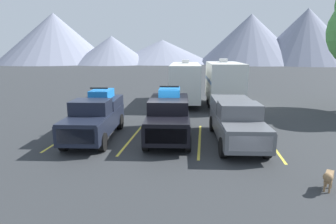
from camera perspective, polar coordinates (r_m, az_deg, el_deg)
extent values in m
plane|color=#2D3033|center=(14.12, -0.78, -6.07)|extent=(240.00, 240.00, 0.00)
cube|color=black|center=(14.94, -14.59, -1.89)|extent=(2.38, 5.65, 0.93)
cube|color=black|center=(12.99, -17.22, -1.85)|extent=(1.97, 1.69, 0.08)
cube|color=black|center=(14.29, -15.34, 0.88)|extent=(1.92, 1.58, 0.74)
cube|color=slate|center=(13.75, -16.06, 0.55)|extent=(1.70, 0.35, 0.55)
cube|color=black|center=(16.18, -13.21, 1.90)|extent=(2.09, 2.68, 0.52)
cube|color=silver|center=(12.44, -18.21, -4.73)|extent=(1.63, 0.20, 0.65)
cylinder|color=black|center=(13.09, -13.13, -5.94)|extent=(0.35, 0.87, 0.85)
cylinder|color=black|center=(13.67, -20.31, -5.62)|extent=(0.35, 0.87, 0.85)
cylinder|color=black|center=(16.58, -9.72, -1.92)|extent=(0.35, 0.87, 0.85)
cylinder|color=black|center=(17.04, -15.53, -1.81)|extent=(0.35, 0.87, 0.85)
cube|color=blue|center=(16.10, -13.30, 3.61)|extent=(1.19, 1.70, 0.45)
cylinder|color=black|center=(15.46, -12.30, 3.28)|extent=(0.22, 0.45, 0.44)
cylinder|color=black|center=(15.70, -15.36, 3.26)|extent=(0.22, 0.45, 0.44)
cylinder|color=black|center=(16.52, -11.34, 3.90)|extent=(0.22, 0.45, 0.44)
cylinder|color=black|center=(16.75, -14.21, 3.87)|extent=(0.22, 0.45, 0.44)
cube|color=black|center=(15.61, -13.81, 4.71)|extent=(0.96, 0.16, 0.08)
cube|color=black|center=(14.40, 0.10, -1.92)|extent=(2.51, 5.58, 0.94)
cube|color=black|center=(12.38, -0.27, -1.85)|extent=(2.10, 1.68, 0.08)
cube|color=black|center=(13.74, 0.02, 0.93)|extent=(2.05, 1.57, 0.71)
cube|color=slate|center=(13.18, -0.09, 0.59)|extent=(1.83, 0.36, 0.53)
cube|color=black|center=(15.67, 0.32, 2.12)|extent=(2.23, 2.66, 0.59)
cube|color=silver|center=(11.80, -0.44, -4.90)|extent=(1.75, 0.21, 0.66)
cylinder|color=black|center=(12.75, 4.04, -6.06)|extent=(0.35, 0.90, 0.88)
cylinder|color=black|center=(12.84, -4.50, -5.94)|extent=(0.35, 0.90, 0.88)
cylinder|color=black|center=(16.30, 3.70, -1.96)|extent=(0.35, 0.90, 0.88)
cylinder|color=black|center=(16.36, -2.96, -1.89)|extent=(0.35, 0.90, 0.88)
cube|color=blue|center=(15.59, 0.32, 4.00)|extent=(1.27, 1.69, 0.45)
cylinder|color=black|center=(15.03, 2.02, 3.67)|extent=(0.22, 0.45, 0.44)
cylinder|color=black|center=(15.07, -1.52, 3.69)|extent=(0.22, 0.45, 0.44)
cylinder|color=black|center=(16.12, 2.05, 4.26)|extent=(0.22, 0.45, 0.44)
cylinder|color=black|center=(16.15, -1.25, 4.28)|extent=(0.22, 0.45, 0.44)
cube|color=black|center=(15.09, 0.26, 5.17)|extent=(1.03, 0.17, 0.08)
cube|color=#595B60|center=(14.16, 13.65, -2.67)|extent=(2.47, 5.96, 0.89)
cube|color=#595B60|center=(12.06, 15.65, -3.01)|extent=(2.04, 1.78, 0.08)
cube|color=#595B60|center=(13.47, 14.25, 0.16)|extent=(1.99, 1.66, 0.77)
cube|color=slate|center=(12.89, 14.80, -0.24)|extent=(1.76, 0.36, 0.57)
cube|color=#595B60|center=(15.50, 12.70, 1.56)|extent=(2.17, 2.83, 0.64)
cube|color=silver|center=(11.46, 16.40, -6.17)|extent=(1.69, 0.20, 0.62)
cylinder|color=black|center=(12.67, 19.35, -6.91)|extent=(0.35, 0.89, 0.87)
cylinder|color=black|center=(12.27, 11.08, -7.06)|extent=(0.35, 0.89, 0.87)
cylinder|color=black|center=(16.33, 15.42, -2.39)|extent=(0.35, 0.89, 0.87)
cylinder|color=black|center=(16.02, 9.02, -2.38)|extent=(0.35, 0.89, 0.87)
cube|color=gold|center=(16.15, -19.35, -4.40)|extent=(0.12, 5.50, 0.01)
cube|color=gold|center=(14.93, -7.19, -5.12)|extent=(0.12, 5.50, 0.01)
cube|color=gold|center=(14.49, 6.41, -5.66)|extent=(0.12, 5.50, 0.01)
cube|color=gold|center=(14.87, 20.09, -5.88)|extent=(0.12, 5.50, 0.01)
cube|color=silver|center=(23.93, 3.49, 6.31)|extent=(2.82, 7.43, 2.86)
cube|color=#595960|center=(23.95, 0.64, 6.68)|extent=(0.47, 6.98, 0.24)
cube|color=silver|center=(24.91, 3.55, 10.19)|extent=(0.64, 0.74, 0.30)
cube|color=#333333|center=(19.99, 3.40, 0.36)|extent=(0.20, 1.21, 0.12)
cylinder|color=black|center=(23.31, 6.11, 2.19)|extent=(0.27, 0.77, 0.76)
cylinder|color=black|center=(23.31, 0.77, 2.26)|extent=(0.27, 0.77, 0.76)
cylinder|color=black|center=(25.03, 5.94, 2.89)|extent=(0.27, 0.77, 0.76)
cylinder|color=black|center=(25.04, 0.97, 2.96)|extent=(0.27, 0.77, 0.76)
cube|color=silver|center=(23.07, 11.28, 6.05)|extent=(2.90, 6.20, 3.00)
cube|color=#4C6B99|center=(22.92, 8.13, 6.50)|extent=(0.39, 5.80, 0.24)
cube|color=silver|center=(23.85, 11.16, 10.23)|extent=(0.64, 0.74, 0.30)
cube|color=#333333|center=(19.79, 12.43, -0.04)|extent=(0.20, 1.21, 0.12)
cylinder|color=black|center=(22.78, 14.24, 1.64)|extent=(0.27, 0.77, 0.76)
cylinder|color=black|center=(22.46, 8.41, 1.74)|extent=(0.27, 0.77, 0.76)
cylinder|color=black|center=(24.18, 13.62, 2.28)|extent=(0.27, 0.77, 0.76)
cylinder|color=black|center=(23.89, 8.13, 2.38)|extent=(0.27, 0.77, 0.76)
cube|color=olive|center=(10.71, 29.83, -11.32)|extent=(0.48, 0.63, 0.27)
sphere|color=olive|center=(10.37, 29.68, -11.44)|extent=(0.29, 0.29, 0.29)
cylinder|color=olive|center=(11.00, 30.06, -10.44)|extent=(0.11, 0.16, 0.20)
cylinder|color=olive|center=(10.63, 29.91, -13.26)|extent=(0.06, 0.06, 0.32)
cylinder|color=olive|center=(10.64, 29.12, -13.14)|extent=(0.06, 0.06, 0.32)
cylinder|color=olive|center=(11.02, 30.17, -12.39)|extent=(0.06, 0.06, 0.32)
cylinder|color=olive|center=(11.03, 29.41, -12.29)|extent=(0.06, 0.06, 0.32)
cone|color=gray|center=(109.91, -21.96, 13.66)|extent=(39.31, 39.31, 17.30)
cone|color=gray|center=(98.99, -11.32, 12.21)|extent=(26.87, 26.87, 9.30)
cone|color=gray|center=(104.50, -1.15, 12.16)|extent=(36.89, 36.89, 8.28)
cone|color=gray|center=(103.15, 16.38, 13.99)|extent=(35.74, 35.74, 16.59)
cone|color=gray|center=(105.11, 26.19, 13.55)|extent=(34.23, 34.23, 17.85)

